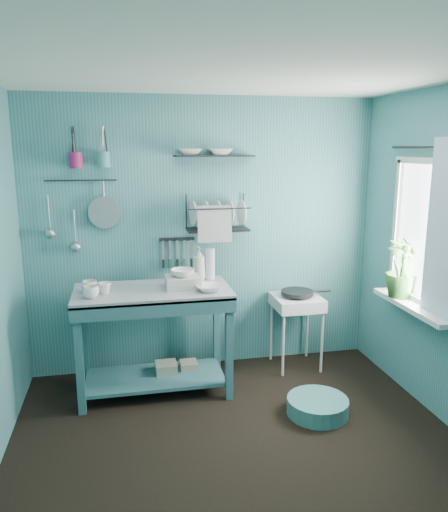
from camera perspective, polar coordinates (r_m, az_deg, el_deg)
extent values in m
plane|color=black|center=(3.69, 2.05, -21.54)|extent=(3.20, 3.20, 0.00)
plane|color=silver|center=(3.09, 2.43, 20.63)|extent=(3.20, 3.20, 0.00)
plane|color=#3C787B|center=(4.60, -2.25, 2.29)|extent=(3.20, 0.00, 3.20)
plane|color=#3C787B|center=(1.83, 13.87, -14.18)|extent=(3.20, 0.00, 3.20)
cube|color=#316067|center=(4.31, -7.99, -9.57)|extent=(1.35, 0.81, 0.91)
imported|color=white|center=(4.00, -14.95, -4.02)|extent=(0.12, 0.12, 0.10)
imported|color=white|center=(4.09, -13.47, -3.60)|extent=(0.14, 0.14, 0.09)
imported|color=white|center=(4.15, -15.11, -3.42)|extent=(0.17, 0.17, 0.10)
cube|color=#BAB4AA|center=(4.15, -4.73, -3.01)|extent=(0.28, 0.22, 0.10)
imported|color=white|center=(4.13, -4.75, -1.93)|extent=(0.19, 0.19, 0.06)
imported|color=#BAB4AA|center=(4.36, -2.89, -0.88)|extent=(0.11, 0.12, 0.30)
cylinder|color=silver|center=(4.40, -1.64, -0.88)|extent=(0.09, 0.09, 0.28)
imported|color=white|center=(4.06, -1.69, -3.66)|extent=(0.22, 0.22, 0.05)
cube|color=silver|center=(4.82, 8.23, -8.53)|extent=(0.47, 0.47, 0.69)
cylinder|color=black|center=(4.70, 8.37, -4.16)|extent=(0.30, 0.30, 0.03)
cube|color=black|center=(4.54, -5.40, 1.92)|extent=(0.32, 0.02, 0.03)
cube|color=black|center=(4.46, -0.75, 4.96)|extent=(0.56, 0.27, 0.32)
cube|color=black|center=(4.44, -1.10, 11.36)|extent=(0.71, 0.24, 0.02)
imported|color=white|center=(4.41, -3.95, 12.57)|extent=(0.24, 0.24, 0.05)
imported|color=white|center=(4.45, -0.48, 12.04)|extent=(0.25, 0.25, 0.06)
cylinder|color=#9A1C55|center=(4.40, -16.59, 10.44)|extent=(0.11, 0.11, 0.13)
cylinder|color=teal|center=(4.39, -13.60, 10.68)|extent=(0.11, 0.11, 0.13)
cylinder|color=#9FA1A6|center=(4.46, -13.49, 4.87)|extent=(0.28, 0.03, 0.28)
cylinder|color=#9FA1A6|center=(4.50, -19.39, 4.64)|extent=(0.01, 0.01, 0.30)
cylinder|color=#9FA1A6|center=(4.50, -16.70, 3.21)|extent=(0.01, 0.01, 0.30)
cylinder|color=black|center=(4.46, -16.05, 8.31)|extent=(0.60, 0.01, 0.01)
plane|color=white|center=(4.18, 22.27, 2.43)|extent=(0.00, 1.10, 1.10)
cube|color=silver|center=(4.27, 20.67, -5.40)|extent=(0.16, 0.95, 0.04)
plane|color=white|center=(3.90, 23.96, 2.36)|extent=(0.00, 1.35, 1.35)
cylinder|color=black|center=(4.11, 22.49, 11.38)|extent=(0.02, 1.05, 0.02)
imported|color=#336126|center=(4.37, 19.64, -1.37)|extent=(0.27, 0.27, 0.48)
cube|color=gray|center=(4.50, -6.59, -13.32)|extent=(0.18, 0.18, 0.22)
cube|color=gray|center=(4.55, -4.05, -13.11)|extent=(0.15, 0.15, 0.20)
cylinder|color=teal|center=(4.15, 10.64, -16.53)|extent=(0.48, 0.48, 0.13)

